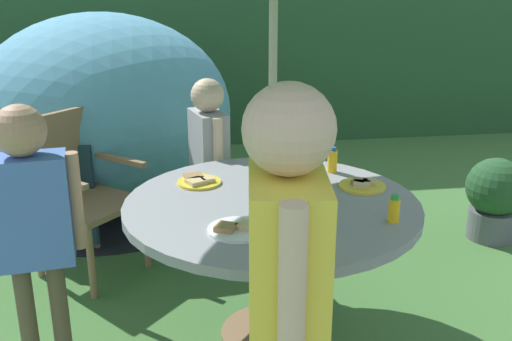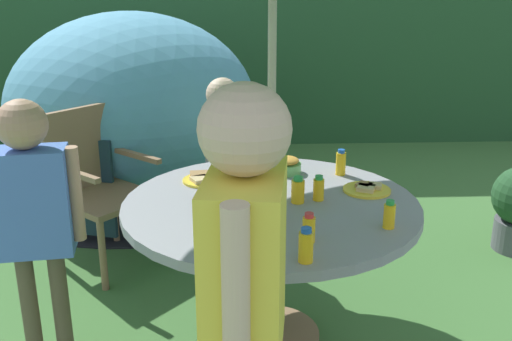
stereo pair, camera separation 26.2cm
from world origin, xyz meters
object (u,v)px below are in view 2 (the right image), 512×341
Objects in this scene: wooden_chair at (95,180)px; juice_bottle_far_right at (275,209)px; garden_table at (271,222)px; snack_bowl at (286,165)px; plate_back_edge at (228,228)px; juice_bottle_mid_left at (309,228)px; juice_bottle_mid_right at (389,215)px; juice_bottle_far_left at (341,163)px; dome_tent at (133,109)px; child_in_yellow_shirt at (246,270)px; juice_bottle_center_back at (306,246)px; juice_bottle_near_right at (319,189)px; plate_front_edge at (367,189)px; cup_near at (272,176)px; juice_bottle_near_left at (298,191)px; child_in_grey_shirt at (224,147)px; plate_center_front at (204,179)px; child_in_blue_shirt at (32,202)px.

juice_bottle_far_right is (0.98, -1.09, 0.24)m from wooden_chair.
wooden_chair is (-0.98, 0.86, -0.09)m from garden_table.
snack_bowl reaches higher than plate_back_edge.
juice_bottle_mid_left is 1.00× the size of juice_bottle_mid_right.
juice_bottle_far_left is (0.38, 0.36, 0.16)m from garden_table.
dome_tent is 3.06m from child_in_yellow_shirt.
dome_tent is at bearing 111.49° from juice_bottle_center_back.
juice_bottle_near_right is 0.87× the size of juice_bottle_far_left.
plate_front_edge is 0.46m from cup_near.
plate_front_edge is 0.77m from plate_back_edge.
juice_bottle_near_left is 1.03× the size of juice_bottle_mid_left.
plate_center_front is at bearing -23.49° from child_in_grey_shirt.
juice_bottle_center_back reaches higher than juice_bottle_far_right.
wooden_chair is 6.04× the size of snack_bowl.
cup_near is at bearing -120.83° from snack_bowl.
snack_bowl is at bearing 59.17° from cup_near.
juice_bottle_near_right is (0.11, -0.39, 0.01)m from snack_bowl.
dome_tent is 20.06× the size of juice_bottle_mid_right.
juice_bottle_far_left is (1.39, 0.48, -0.00)m from child_in_blue_shirt.
child_in_blue_shirt is (-0.03, -0.99, 0.25)m from wooden_chair.
juice_bottle_far_left reaches higher than plate_front_edge.
juice_bottle_near_right reaches higher than plate_front_edge.
juice_bottle_far_left is at bearing -8.56° from snack_bowl.
plate_front_edge is at bearing 28.04° from child_in_grey_shirt.
dome_tent is at bearing 115.13° from garden_table.
child_in_blue_shirt is 1.23m from snack_bowl.
juice_bottle_near_right is (1.20, -0.85, 0.24)m from wooden_chair.
child_in_grey_shirt is at bearing 125.01° from snack_bowl.
cup_near is (-0.06, 0.84, -0.03)m from juice_bottle_center_back.
garden_table is 1.03m from child_in_blue_shirt.
juice_bottle_far_left reaches higher than juice_bottle_far_right.
child_in_grey_shirt is at bearing 80.75° from plate_center_front.
plate_back_edge is 0.21m from juice_bottle_far_right.
plate_center_front is (-0.42, -0.11, -0.03)m from snack_bowl.
juice_bottle_far_left is 0.67m from juice_bottle_mid_right.
juice_bottle_center_back is at bearing -101.09° from juice_bottle_mid_left.
juice_bottle_far_right is (-0.38, -0.58, -0.01)m from juice_bottle_far_left.
juice_bottle_mid_right is (0.67, -1.17, 0.05)m from child_in_grey_shirt.
garden_table is 2.15m from dome_tent.
juice_bottle_near_right is at bearing -43.23° from dome_tent.
child_in_grey_shirt is (0.69, -1.08, 0.01)m from dome_tent.
cup_near is at bearing 13.37° from child_in_blue_shirt.
wooden_chair is at bearing -77.20° from dome_tent.
juice_bottle_near_right is 0.31m from cup_near.
child_in_blue_shirt is (-1.01, -0.13, 0.17)m from garden_table.
plate_back_edge is 0.40m from juice_bottle_center_back.
juice_bottle_near_right is at bearing -0.70° from child_in_blue_shirt.
cup_near is (-0.10, 0.27, -0.02)m from juice_bottle_near_left.
cup_near is at bearing -79.71° from wooden_chair.
child_in_grey_shirt reaches higher than cup_near.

